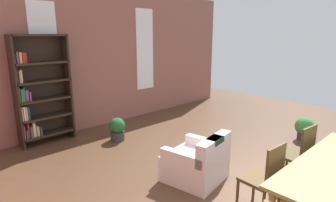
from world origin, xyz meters
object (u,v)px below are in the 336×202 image
object	(u,v)px
dining_chair_far_left	(265,177)
armchair_white	(197,163)
potted_plant_by_shelf	(117,129)
dining_chair_far_right	(299,154)
bookshelf_tall	(39,92)
potted_plant_corner	(304,128)

from	to	relation	value
dining_chair_far_left	armchair_white	world-z (taller)	dining_chair_far_left
dining_chair_far_left	armchair_white	size ratio (longest dim) A/B	1.02
dining_chair_far_left	potted_plant_by_shelf	bearing A→B (deg)	88.50
dining_chair_far_right	bookshelf_tall	world-z (taller)	bookshelf_tall
dining_chair_far_left	potted_plant_by_shelf	size ratio (longest dim) A/B	1.95
dining_chair_far_right	potted_plant_by_shelf	bearing A→B (deg)	104.97
potted_plant_by_shelf	bookshelf_tall	bearing A→B (deg)	141.00
dining_chair_far_right	armchair_white	distance (m)	1.47
dining_chair_far_left	dining_chair_far_right	world-z (taller)	same
dining_chair_far_right	bookshelf_tall	distance (m)	4.79
bookshelf_tall	potted_plant_corner	xyz separation A→B (m)	(4.06, -3.63, -0.80)
bookshelf_tall	armchair_white	bearing A→B (deg)	-70.10
dining_chair_far_right	dining_chair_far_left	bearing A→B (deg)	-179.99
dining_chair_far_right	potted_plant_corner	distance (m)	2.11
dining_chair_far_left	dining_chair_far_right	distance (m)	0.98
armchair_white	bookshelf_tall	bearing A→B (deg)	109.90
dining_chair_far_right	potted_plant_by_shelf	world-z (taller)	dining_chair_far_right
armchair_white	potted_plant_corner	bearing A→B (deg)	-8.97
dining_chair_far_right	armchair_white	xyz separation A→B (m)	(-0.92, 1.12, -0.23)
dining_chair_far_left	armchair_white	xyz separation A→B (m)	(0.07, 1.12, -0.23)
dining_chair_far_right	potted_plant_corner	xyz separation A→B (m)	(1.99, 0.66, -0.25)
potted_plant_by_shelf	dining_chair_far_right	bearing A→B (deg)	-75.03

